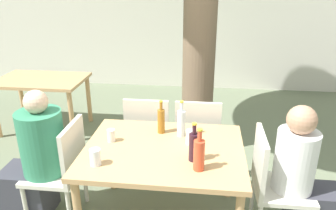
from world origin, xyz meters
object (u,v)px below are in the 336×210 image
Objects in this scene: drinking_glass_1 at (111,135)px; drinking_glass_2 at (95,157)px; patio_chair_3 at (198,134)px; wine_bottle_1 at (194,146)px; soda_bottle_0 at (199,154)px; patio_chair_0 at (63,166)px; water_bottle_3 at (181,122)px; drinking_glass_0 at (191,137)px; dining_table_back at (42,86)px; amber_bottle_2 at (161,120)px; patio_chair_1 at (272,180)px; dining_table_front at (164,157)px; patio_chair_2 at (148,132)px; person_seated_1 at (304,182)px; person_seated_0 at (36,162)px.

drinking_glass_2 is at bearing -92.22° from drinking_glass_1.
patio_chair_3 is 0.94m from wine_bottle_1.
wine_bottle_1 is at bearing 108.96° from soda_bottle_0.
patio_chair_0 reaches higher than drinking_glass_2.
patio_chair_3 is at bearing 89.29° from wine_bottle_1.
water_bottle_3 reaches higher than drinking_glass_0.
patio_chair_0 is (0.99, -1.65, -0.12)m from dining_table_back.
water_bottle_3 is (0.98, 0.24, 0.35)m from patio_chair_0.
patio_chair_0 is 2.82× the size of soda_bottle_0.
patio_chair_0 reaches higher than drinking_glass_1.
patio_chair_1 is at bearing -16.66° from amber_bottle_2.
dining_table_front is 2.48m from dining_table_back.
person_seated_1 reaches higher than patio_chair_2.
dining_table_front is 0.56m from drinking_glass_2.
patio_chair_3 is 0.64m from amber_bottle_2.
water_bottle_3 is (0.37, -0.49, 0.35)m from patio_chair_2.
drinking_glass_0 is (2.06, -1.55, 0.16)m from dining_table_back.
drinking_glass_0 reaches higher than drinking_glass_1.
water_bottle_3 reaches higher than wine_bottle_1.
drinking_glass_0 is at bearing -33.07° from amber_bottle_2.
patio_chair_0 is at bearing 166.84° from soda_bottle_0.
soda_bottle_0 is at bearing 114.79° from patio_chair_1.
dining_table_front is 1.10m from person_seated_0.
water_bottle_3 is 2.66× the size of drinking_glass_0.
amber_bottle_2 is (0.81, 0.28, 0.34)m from patio_chair_0.
patio_chair_0 is at bearing -59.09° from dining_table_back.
amber_bottle_2 reaches higher than dining_table_back.
wine_bottle_1 is (2.09, -1.80, 0.22)m from dining_table_back.
person_seated_1 is 0.95m from drinking_glass_0.
wine_bottle_1 is (-0.01, -0.87, 0.34)m from patio_chair_3.
person_seated_1 reaches higher than soda_bottle_0.
person_seated_0 reaches higher than soda_bottle_0.
patio_chair_0 reaches higher than dining_table_back.
water_bottle_3 is 0.78m from drinking_glass_2.
drinking_glass_1 is (0.65, 0.07, 0.25)m from person_seated_0.
patio_chair_3 is 0.76× the size of person_seated_0.
dining_table_back is at bearing 138.27° from dining_table_front.
patio_chair_2 reaches higher than drinking_glass_1.
drinking_glass_1 is (-0.44, 0.07, 0.13)m from dining_table_front.
person_seated_1 reaches higher than patio_chair_1.
patio_chair_2 is at bearing 139.91° from patio_chair_0.
patio_chair_0 is (-0.86, 0.00, -0.15)m from dining_table_front.
dining_table_front is 0.27m from drinking_glass_0.
wine_bottle_1 reaches higher than drinking_glass_2.
patio_chair_1 reaches higher than drinking_glass_2.
person_seated_0 is at bearing -90.00° from patio_chair_0.
person_seated_1 is 1.57m from drinking_glass_1.
water_bottle_3 reaches higher than patio_chair_1.
person_seated_0 reaches higher than patio_chair_2.
dining_table_back is 3.39m from person_seated_1.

